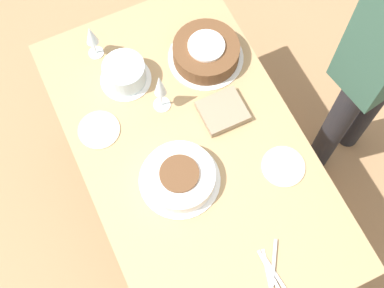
% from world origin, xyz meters
% --- Properties ---
extents(ground_plane, '(12.00, 12.00, 0.00)m').
position_xyz_m(ground_plane, '(0.00, 0.00, 0.00)').
color(ground_plane, '#A87F56').
extents(dining_table, '(1.42, 0.84, 0.75)m').
position_xyz_m(dining_table, '(0.00, 0.00, 0.63)').
color(dining_table, tan).
rests_on(dining_table, ground_plane).
extents(cake_center_white, '(0.31, 0.31, 0.08)m').
position_xyz_m(cake_center_white, '(-0.09, 0.10, 0.78)').
color(cake_center_white, white).
rests_on(cake_center_white, dining_table).
extents(cake_front_chocolate, '(0.31, 0.31, 0.10)m').
position_xyz_m(cake_front_chocolate, '(0.34, -0.22, 0.79)').
color(cake_front_chocolate, white).
rests_on(cake_front_chocolate, dining_table).
extents(cake_back_decorated, '(0.21, 0.21, 0.10)m').
position_xyz_m(cake_back_decorated, '(0.39, 0.11, 0.79)').
color(cake_back_decorated, white).
rests_on(cake_back_decorated, dining_table).
extents(wine_glass_near, '(0.06, 0.06, 0.18)m').
position_xyz_m(wine_glass_near, '(0.56, 0.18, 0.87)').
color(wine_glass_near, silver).
rests_on(wine_glass_near, dining_table).
extents(wine_glass_far, '(0.07, 0.07, 0.22)m').
position_xyz_m(wine_glass_far, '(0.22, 0.03, 0.90)').
color(wine_glass_far, silver).
rests_on(wine_glass_far, dining_table).
extents(dessert_plate_left, '(0.17, 0.17, 0.01)m').
position_xyz_m(dessert_plate_left, '(-0.21, -0.28, 0.75)').
color(dessert_plate_left, beige).
rests_on(dessert_plate_left, dining_table).
extents(dessert_plate_right, '(0.16, 0.16, 0.01)m').
position_xyz_m(dessert_plate_right, '(0.23, 0.29, 0.75)').
color(dessert_plate_right, beige).
rests_on(dessert_plate_right, dining_table).
extents(fork_pile, '(0.21, 0.12, 0.01)m').
position_xyz_m(fork_pile, '(-0.54, -0.06, 0.75)').
color(fork_pile, silver).
rests_on(fork_pile, dining_table).
extents(napkin_stack, '(0.15, 0.17, 0.03)m').
position_xyz_m(napkin_stack, '(0.09, -0.17, 0.76)').
color(napkin_stack, gray).
rests_on(napkin_stack, dining_table).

